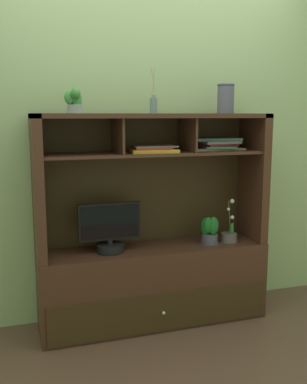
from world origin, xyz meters
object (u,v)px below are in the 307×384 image
tv_monitor (110,231)px  potted_succulent (74,102)px  magazine_stack_left (153,149)px  ceramic_vase (226,98)px  media_console (153,259)px  diffuser_bottle (154,105)px  magazine_stack_centre (216,144)px  potted_orchid (229,235)px  potted_fern (210,230)px

tv_monitor → potted_succulent: potted_succulent is taller
magazine_stack_left → ceramic_vase: size_ratio=1.63×
potted_succulent → ceramic_vase: ceramic_vase is taller
tv_monitor → potted_succulent: (-0.20, 0.04, 0.85)m
media_console → ceramic_vase: (0.52, -0.03, 1.12)m
diffuser_bottle → potted_succulent: diffuser_bottle is taller
magazine_stack_centre → potted_succulent: 1.05m
magazine_stack_left → tv_monitor: bearing=-177.5°
potted_orchid → diffuser_bottle: diffuser_bottle is taller
potted_fern → ceramic_vase: 0.94m
potted_orchid → tv_monitor: bearing=179.0°
magazine_stack_left → diffuser_bottle: size_ratio=1.12×
potted_orchid → magazine_stack_centre: bearing=132.9°
potted_fern → magazine_stack_centre: 0.62m
magazine_stack_centre → diffuser_bottle: size_ratio=1.33×
media_console → diffuser_bottle: 1.07m
magazine_stack_centre → magazine_stack_left: bearing=-173.4°
diffuser_bottle → ceramic_vase: 0.52m
magazine_stack_left → potted_succulent: potted_succulent is taller
potted_orchid → diffuser_bottle: 1.09m
tv_monitor → magazine_stack_left: size_ratio=1.26×
media_console → potted_succulent: 1.21m
potted_fern → potted_succulent: (-0.93, 0.06, 0.90)m
magazine_stack_left → potted_succulent: size_ratio=2.09×
potted_succulent → magazine_stack_left: bearing=-3.0°
tv_monitor → potted_fern: bearing=-1.5°
potted_orchid → magazine_stack_left: bearing=177.1°
ceramic_vase → magazine_stack_left: bearing=179.2°
media_console → ceramic_vase: 1.23m
potted_orchid → diffuser_bottle: (-0.57, 0.04, 0.93)m
potted_fern → magazine_stack_left: magazine_stack_left is taller
tv_monitor → potted_orchid: (0.88, -0.02, -0.10)m
diffuser_bottle → tv_monitor: bearing=-175.5°
potted_orchid → magazine_stack_centre: 0.67m
media_console → diffuser_bottle: (-0.00, -0.01, 1.07)m
media_console → tv_monitor: media_console is taller
potted_orchid → ceramic_vase: 0.98m
media_console → potted_fern: bearing=-7.7°
media_console → diffuser_bottle: bearing=-90.0°
magazine_stack_centre → tv_monitor: bearing=-174.9°
potted_orchid → potted_fern: bearing=-178.8°
tv_monitor → magazine_stack_centre: (0.80, 0.07, 0.56)m
tv_monitor → magazine_stack_centre: 0.98m
media_console → ceramic_vase: size_ratio=7.81×
magazine_stack_left → magazine_stack_centre: magazine_stack_centre is taller
potted_fern → magazine_stack_centre: size_ratio=0.50×
potted_fern → magazine_stack_centre: bearing=48.9°
diffuser_bottle → ceramic_vase: bearing=-2.1°
magazine_stack_centre → diffuser_bottle: 0.56m
potted_succulent → magazine_stack_centre: bearing=1.8°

